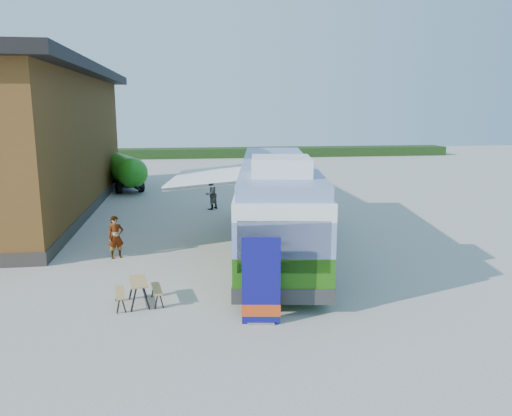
{
  "coord_description": "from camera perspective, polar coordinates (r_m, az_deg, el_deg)",
  "views": [
    {
      "loc": [
        -1.57,
        -17.36,
        5.37
      ],
      "look_at": [
        1.16,
        2.2,
        1.4
      ],
      "focal_mm": 35.0,
      "sensor_mm": 36.0,
      "label": 1
    }
  ],
  "objects": [
    {
      "name": "ground",
      "position": [
        18.24,
        -2.66,
        -5.77
      ],
      "size": [
        100.0,
        100.0,
        0.0
      ],
      "primitive_type": "plane",
      "color": "#BCB7AD",
      "rests_on": "ground"
    },
    {
      "name": "barn",
      "position": [
        28.84,
        -26.15,
        6.68
      ],
      "size": [
        9.6,
        21.2,
        7.5
      ],
      "color": "brown",
      "rests_on": "ground"
    },
    {
      "name": "hedge",
      "position": [
        56.39,
        1.88,
        6.41
      ],
      "size": [
        40.0,
        3.0,
        1.0
      ],
      "primitive_type": "cube",
      "color": "#264419",
      "rests_on": "ground"
    },
    {
      "name": "bus",
      "position": [
        18.97,
        2.33,
        0.79
      ],
      "size": [
        4.58,
        13.15,
        3.96
      ],
      "rotation": [
        0.0,
        0.0,
        -0.15
      ],
      "color": "#317112",
      "rests_on": "ground"
    },
    {
      "name": "awning",
      "position": [
        18.41,
        -4.63,
        3.55
      ],
      "size": [
        3.47,
        4.92,
        0.54
      ],
      "rotation": [
        0.0,
        0.0,
        -0.15
      ],
      "color": "white",
      "rests_on": "ground"
    },
    {
      "name": "banner",
      "position": [
        12.6,
        0.58,
        -9.28
      ],
      "size": [
        0.98,
        0.28,
        2.27
      ],
      "rotation": [
        0.0,
        0.0,
        -0.15
      ],
      "color": "navy",
      "rests_on": "ground"
    },
    {
      "name": "picnic_table",
      "position": [
        14.31,
        -13.29,
        -8.76
      ],
      "size": [
        1.38,
        1.27,
        0.7
      ],
      "rotation": [
        0.0,
        0.0,
        0.16
      ],
      "color": "tan",
      "rests_on": "ground"
    },
    {
      "name": "person_a",
      "position": [
        18.78,
        -15.73,
        -3.23
      ],
      "size": [
        0.66,
        0.55,
        1.56
      ],
      "primitive_type": "imported",
      "rotation": [
        0.0,
        0.0,
        0.37
      ],
      "color": "#999999",
      "rests_on": "ground"
    },
    {
      "name": "person_b",
      "position": [
        26.89,
        -5.2,
        1.6
      ],
      "size": [
        1.0,
        1.02,
        1.66
      ],
      "primitive_type": "imported",
      "rotation": [
        0.0,
        0.0,
        -2.3
      ],
      "color": "#999999",
      "rests_on": "ground"
    },
    {
      "name": "slurry_tanker",
      "position": [
        34.15,
        -14.86,
        4.22
      ],
      "size": [
        3.41,
        5.96,
        2.33
      ],
      "rotation": [
        0.0,
        0.0,
        0.38
      ],
      "color": "#248D19",
      "rests_on": "ground"
    }
  ]
}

